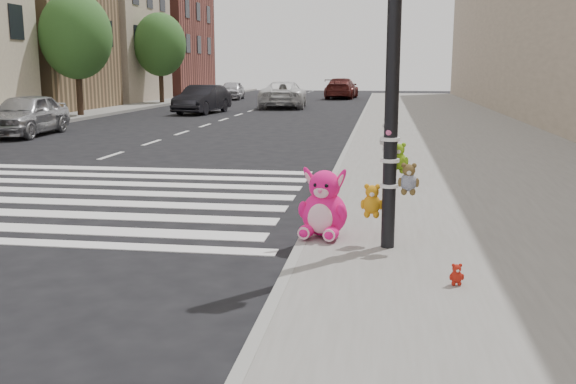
% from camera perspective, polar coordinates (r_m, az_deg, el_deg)
% --- Properties ---
extents(ground, '(120.00, 120.00, 0.00)m').
position_cam_1_polar(ground, '(6.65, -14.48, -9.20)').
color(ground, black).
rests_on(ground, ground).
extents(sidewalk_near, '(7.00, 80.00, 0.14)m').
position_cam_1_polar(sidewalk_near, '(16.07, 17.30, 2.67)').
color(sidewalk_near, slate).
rests_on(sidewalk_near, ground).
extents(sidewalk_far, '(6.00, 80.00, 0.14)m').
position_cam_1_polar(sidewalk_far, '(30.38, -23.51, 5.95)').
color(sidewalk_far, slate).
rests_on(sidewalk_far, ground).
extents(curb_edge, '(0.12, 80.00, 0.15)m').
position_cam_1_polar(curb_edge, '(15.91, 4.92, 3.05)').
color(curb_edge, gray).
rests_on(curb_edge, ground).
extents(crosswalk, '(11.00, 6.00, 0.01)m').
position_cam_1_polar(crosswalk, '(13.18, -23.85, 0.21)').
color(crosswalk, silver).
rests_on(crosswalk, ground).
extents(bld_far_c, '(6.00, 8.00, 8.00)m').
position_cam_1_polar(bld_far_c, '(36.53, -21.68, 12.96)').
color(bld_far_c, olive).
rests_on(bld_far_c, ground).
extents(bld_far_d, '(6.00, 8.00, 10.00)m').
position_cam_1_polar(bld_far_d, '(44.62, -15.86, 14.10)').
color(bld_far_d, tan).
rests_on(bld_far_d, ground).
extents(bld_far_e, '(6.00, 10.00, 9.00)m').
position_cam_1_polar(bld_far_e, '(54.82, -11.03, 13.13)').
color(bld_far_e, brown).
rests_on(bld_far_e, ground).
extents(signal_pole, '(0.69, 0.49, 4.00)m').
position_cam_1_polar(signal_pole, '(7.56, 9.21, 7.19)').
color(signal_pole, black).
rests_on(signal_pole, sidewalk_near).
extents(tree_far_b, '(3.20, 3.20, 5.44)m').
position_cam_1_polar(tree_far_b, '(30.97, -18.33, 13.02)').
color(tree_far_b, '#382619').
rests_on(tree_far_b, sidewalk_far).
extents(tree_far_c, '(3.20, 3.20, 5.44)m').
position_cam_1_polar(tree_far_c, '(41.11, -11.32, 12.71)').
color(tree_far_c, '#382619').
rests_on(tree_far_c, sidewalk_far).
extents(pink_bunny, '(0.66, 0.74, 0.90)m').
position_cam_1_polar(pink_bunny, '(8.12, 3.20, -1.44)').
color(pink_bunny, '#FF157F').
rests_on(pink_bunny, sidewalk_near).
extents(red_teddy, '(0.17, 0.13, 0.22)m').
position_cam_1_polar(red_teddy, '(6.59, 14.75, -7.09)').
color(red_teddy, '#AE1D11').
rests_on(red_teddy, sidewalk_near).
extents(car_silver_far, '(2.00, 4.27, 1.41)m').
position_cam_1_polar(car_silver_far, '(23.48, -22.29, 6.39)').
color(car_silver_far, '#9E9FA3').
rests_on(car_silver_far, ground).
extents(car_dark_far, '(2.03, 4.44, 1.41)m').
position_cam_1_polar(car_dark_far, '(32.69, -7.63, 8.17)').
color(car_dark_far, black).
rests_on(car_dark_far, ground).
extents(car_white_near, '(2.91, 5.54, 1.49)m').
position_cam_1_polar(car_white_near, '(37.20, -0.40, 8.65)').
color(car_white_near, silver).
rests_on(car_white_near, ground).
extents(car_maroon_near, '(2.42, 5.32, 1.51)m').
position_cam_1_polar(car_maroon_near, '(48.49, 4.79, 9.17)').
color(car_maroon_near, '#541B18').
rests_on(car_maroon_near, ground).
extents(car_silver_deep, '(1.91, 4.03, 1.33)m').
position_cam_1_polar(car_silver_deep, '(47.21, -5.01, 9.01)').
color(car_silver_deep, '#BCBBC1').
rests_on(car_silver_deep, ground).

